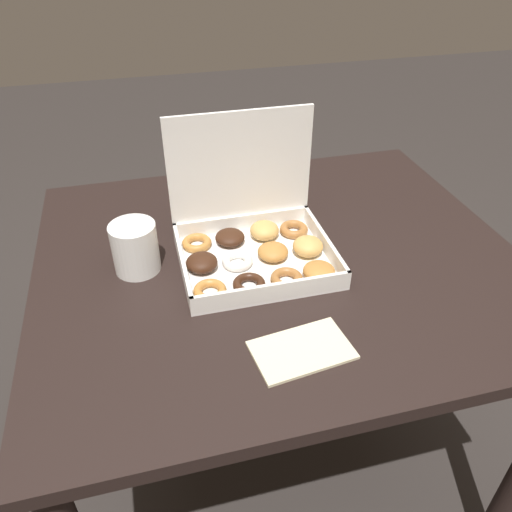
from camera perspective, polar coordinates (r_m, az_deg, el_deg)
ground_plane at (r=1.63m, az=1.87°, el=-21.37°), size 8.00×8.00×0.00m
dining_table at (r=1.15m, az=2.48°, el=-4.13°), size 1.03×0.88×0.74m
donut_box at (r=1.06m, az=-0.18°, el=2.37°), size 0.32×0.27×0.28m
coffee_mug at (r=1.04m, az=-13.67°, el=1.01°), size 0.09×0.09×0.11m
paper_napkin at (r=0.87m, az=5.25°, el=-10.66°), size 0.18×0.12×0.01m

